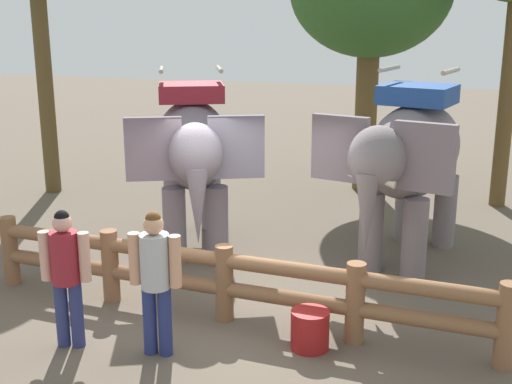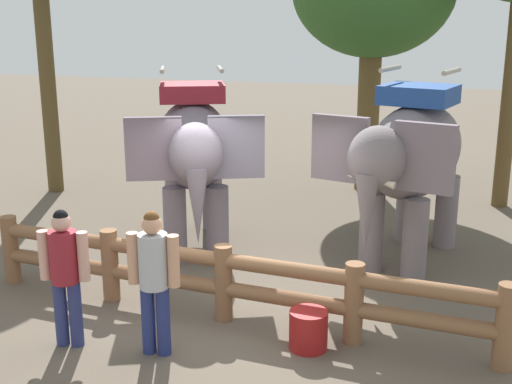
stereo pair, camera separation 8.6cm
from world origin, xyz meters
The scene contains 7 objects.
ground_plane centered at (0.00, 0.00, 0.00)m, with size 60.00×60.00×0.00m, color brown.
log_fence centered at (0.00, -0.19, 0.61)m, with size 7.27×0.75×1.05m.
elephant_near_left centered at (-1.43, 2.33, 1.75)m, with size 2.75×3.69×3.11m.
elephant_center centered at (2.12, 2.70, 1.78)m, with size 2.38×3.78×3.16m.
tourist_woman_in_black centered at (-1.58, -1.42, 1.01)m, with size 0.61×0.40×1.75m.
tourist_man_in_blue centered at (-0.46, -1.29, 1.04)m, with size 0.64×0.38×1.80m.
feed_bucket centered at (1.26, -0.63, 0.25)m, with size 0.48×0.48×0.49m.
Camera 1 is at (2.75, -7.91, 4.00)m, focal length 46.65 mm.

